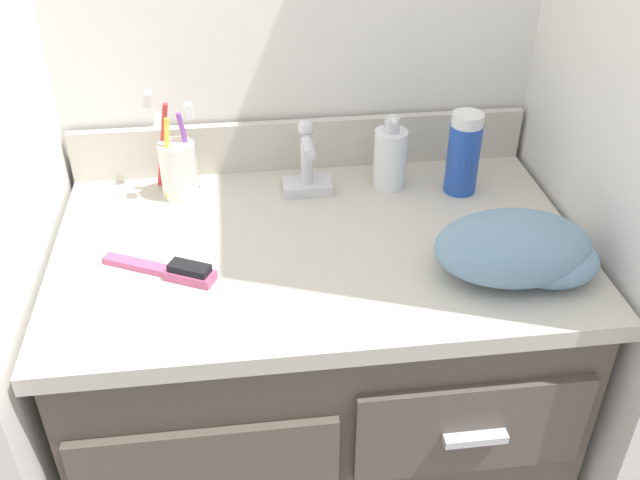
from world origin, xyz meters
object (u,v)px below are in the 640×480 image
soap_dispenser (390,157)px  hand_towel (522,250)px  shaving_cream_can (463,154)px  hairbrush (173,270)px  toothbrush_cup (178,167)px

soap_dispenser → hand_towel: 0.33m
shaving_cream_can → hairbrush: (-0.52, -0.20, -0.07)m
toothbrush_cup → soap_dispenser: bearing=-2.3°
hand_towel → toothbrush_cup: bearing=149.6°
toothbrush_cup → soap_dispenser: 0.39m
hand_towel → hairbrush: bearing=173.6°
toothbrush_cup → hairbrush: bearing=-90.4°
soap_dispenser → hand_towel: size_ratio=0.58×
toothbrush_cup → hairbrush: (-0.00, -0.25, -0.05)m
soap_dispenser → hand_towel: bearing=-63.9°
hairbrush → toothbrush_cup: bearing=116.1°
shaving_cream_can → hand_towel: size_ratio=0.61×
soap_dispenser → hairbrush: size_ratio=0.80×
shaving_cream_can → hand_towel: 0.27m
toothbrush_cup → shaving_cream_can: 0.52m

